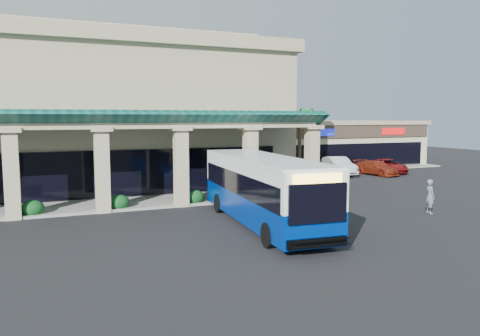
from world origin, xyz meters
name	(u,v)px	position (x,y,z in m)	size (l,w,h in m)	color
ground	(266,219)	(0.00, 0.00, 0.00)	(110.00, 110.00, 0.00)	black
main_building	(75,112)	(-8.00, 16.00, 5.67)	(30.80, 14.80, 11.35)	tan
arcade	(89,159)	(-8.00, 6.80, 2.85)	(30.00, 6.20, 5.70)	#0C4B43
strip_mall	(313,142)	(18.00, 24.00, 2.45)	(22.50, 12.50, 4.90)	beige
palm_0	(300,142)	(8.50, 11.00, 3.30)	(2.40, 2.40, 6.60)	#16551C
palm_1	(292,145)	(9.50, 14.00, 2.90)	(2.40, 2.40, 5.80)	#16551C
broadleaf_tree	(247,148)	(7.50, 19.00, 2.41)	(2.60, 2.60, 4.81)	#0E3E16
transit_bus	(263,191)	(-0.68, -1.00, 1.68)	(2.79, 12.00, 3.35)	navy
pedestrian	(430,196)	(8.98, -2.20, 0.94)	(0.69, 0.45, 1.88)	slate
car_silver	(308,169)	(10.77, 13.39, 0.80)	(1.90, 4.72, 1.61)	maroon
car_white	(338,166)	(14.52, 14.30, 0.83)	(1.77, 5.06, 1.67)	silver
car_red	(377,168)	(17.79, 12.84, 0.66)	(1.84, 4.52, 1.31)	maroon
car_gray	(387,166)	(19.83, 13.74, 0.66)	(2.18, 4.72, 1.31)	maroon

